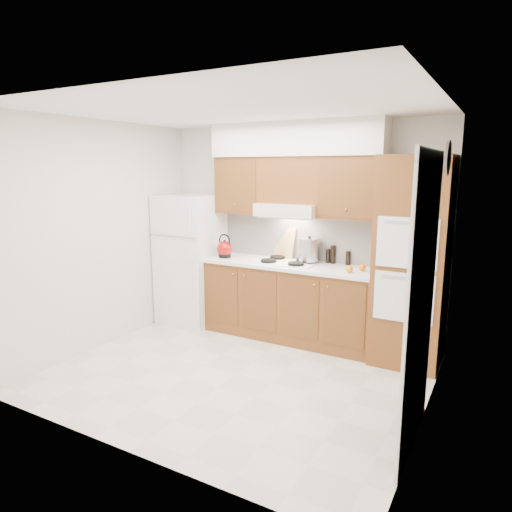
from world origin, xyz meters
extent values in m
plane|color=beige|center=(0.00, 0.00, 0.00)|extent=(3.60, 3.60, 0.00)
plane|color=white|center=(0.00, 0.00, 2.60)|extent=(3.60, 3.60, 0.00)
cube|color=silver|center=(0.00, 1.50, 1.30)|extent=(3.60, 0.02, 2.60)
cube|color=silver|center=(-1.80, 0.00, 1.30)|extent=(0.02, 3.00, 2.60)
cube|color=silver|center=(1.80, 0.00, 1.30)|extent=(0.02, 3.00, 2.60)
cube|color=white|center=(-1.41, 1.14, 0.86)|extent=(0.75, 0.72, 1.72)
cube|color=brown|center=(0.02, 1.20, 0.45)|extent=(2.11, 0.60, 0.90)
cube|color=white|center=(0.03, 1.19, 0.92)|extent=(2.13, 0.62, 0.04)
cube|color=white|center=(0.02, 1.49, 1.22)|extent=(2.11, 0.03, 0.56)
cube|color=brown|center=(1.44, 1.18, 1.10)|extent=(0.70, 0.65, 2.20)
cube|color=brown|center=(-0.71, 1.33, 1.85)|extent=(0.63, 0.33, 0.70)
cube|color=brown|center=(0.72, 1.33, 1.85)|extent=(0.73, 0.33, 0.70)
cube|color=silver|center=(-0.02, 1.27, 1.57)|extent=(0.75, 0.45, 0.15)
cube|color=brown|center=(-0.02, 1.33, 1.92)|extent=(0.75, 0.33, 0.55)
cube|color=silver|center=(0.03, 1.32, 2.40)|extent=(2.13, 0.36, 0.40)
cube|color=white|center=(-0.02, 1.21, 0.95)|extent=(0.74, 0.50, 0.01)
cube|color=black|center=(1.79, -0.35, 1.05)|extent=(0.02, 0.90, 2.10)
cylinder|color=#3F3833|center=(1.79, 0.55, 2.15)|extent=(0.02, 0.30, 0.30)
sphere|color=maroon|center=(-0.85, 1.12, 1.05)|extent=(0.23, 0.23, 0.20)
cube|color=tan|center=(-0.16, 1.45, 1.14)|extent=(0.32, 0.18, 0.40)
cylinder|color=#B8B8BD|center=(0.22, 1.32, 1.10)|extent=(0.26, 0.26, 0.26)
cylinder|color=black|center=(0.48, 1.44, 1.05)|extent=(0.08, 0.08, 0.22)
cylinder|color=black|center=(0.42, 1.44, 1.02)|extent=(0.07, 0.07, 0.17)
cylinder|color=black|center=(0.67, 1.45, 1.02)|extent=(0.07, 0.07, 0.16)
sphere|color=orange|center=(0.81, 1.06, 0.98)|extent=(0.09, 0.09, 0.08)
sphere|color=orange|center=(0.91, 1.20, 0.98)|extent=(0.11, 0.11, 0.08)
camera|label=1|loc=(2.28, -3.70, 2.07)|focal=32.00mm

